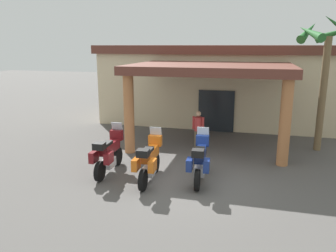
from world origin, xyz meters
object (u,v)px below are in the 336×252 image
pedestrian (198,128)px  palm_tree_near_portico (328,48)px  motel_building (223,83)px  motorcycle_blue (200,160)px  motorcycle_orange (149,160)px  motorcycle_maroon (108,153)px

pedestrian → palm_tree_near_portico: size_ratio=0.30×
pedestrian → motel_building: bearing=10.7°
palm_tree_near_portico → motorcycle_blue: bearing=-132.4°
motel_building → motorcycle_orange: motel_building is taller
motorcycle_maroon → palm_tree_near_portico: 9.41m
motel_building → motorcycle_blue: size_ratio=6.08×
motel_building → palm_tree_near_portico: (4.56, -4.82, 1.98)m
motorcycle_maroon → motorcycle_orange: 1.61m
motorcycle_orange → palm_tree_near_portico: bearing=-51.9°
motorcycle_maroon → pedestrian: 4.27m
motorcycle_blue → motorcycle_maroon: bearing=88.0°
motel_building → motorcycle_orange: bearing=-97.4°
motel_building → pedestrian: size_ratio=8.17×
motorcycle_maroon → motorcycle_blue: same height
motel_building → motorcycle_orange: (-1.22, -9.86, -1.50)m
motorcycle_maroon → motel_building: bearing=-18.2°
motorcycle_orange → motorcycle_blue: size_ratio=1.00×
motorcycle_maroon → motorcycle_orange: same height
motorcycle_blue → palm_tree_near_portico: size_ratio=0.40×
motel_building → motorcycle_maroon: (-2.80, -9.54, -1.50)m
motorcycle_blue → palm_tree_near_portico: (4.21, 4.61, 3.48)m
motorcycle_blue → palm_tree_near_portico: 7.15m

